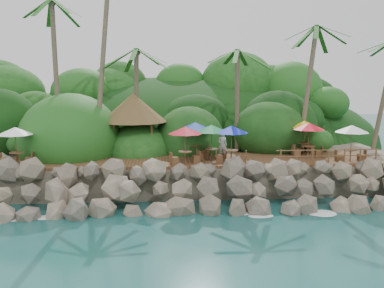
{
  "coord_description": "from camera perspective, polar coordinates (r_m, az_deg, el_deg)",
  "views": [
    {
      "loc": [
        -2.18,
        -23.88,
        8.02
      ],
      "look_at": [
        0.0,
        6.0,
        3.4
      ],
      "focal_mm": 39.9,
      "sensor_mm": 36.0,
      "label": 1
    }
  ],
  "objects": [
    {
      "name": "jungle_foliage",
      "position": [
        39.76,
        -0.94,
        -2.87
      ],
      "size": [
        44.0,
        16.0,
        12.0
      ],
      "primitive_type": null,
      "color": "#143811",
      "rests_on": "ground"
    },
    {
      "name": "terrace",
      "position": [
        30.52,
        0.0,
        -2.23
      ],
      "size": [
        26.0,
        5.0,
        0.2
      ],
      "primitive_type": "cube",
      "color": "brown",
      "rests_on": "land_base"
    },
    {
      "name": "dining_clusters",
      "position": [
        30.01,
        1.91,
        1.85
      ],
      "size": [
        25.08,
        5.54,
        2.54
      ],
      "color": "brown",
      "rests_on": "terrace"
    },
    {
      "name": "palms",
      "position": [
        33.24,
        1.95,
        15.91
      ],
      "size": [
        31.26,
        6.96,
        15.19
      ],
      "color": "brown",
      "rests_on": "ground"
    },
    {
      "name": "railing",
      "position": [
        30.18,
        17.81,
        -1.41
      ],
      "size": [
        7.2,
        0.1,
        1.0
      ],
      "color": "brown",
      "rests_on": "terrace"
    },
    {
      "name": "ground",
      "position": [
        25.29,
        1.0,
        -9.73
      ],
      "size": [
        140.0,
        140.0,
        0.0
      ],
      "primitive_type": "plane",
      "color": "#19514F",
      "rests_on": "ground"
    },
    {
      "name": "foam_line",
      "position": [
        25.56,
        0.94,
        -9.45
      ],
      "size": [
        25.2,
        0.8,
        0.06
      ],
      "color": "white",
      "rests_on": "ground"
    },
    {
      "name": "jungle_hill",
      "position": [
        48.11,
        -1.52,
        -0.83
      ],
      "size": [
        44.8,
        28.0,
        15.4
      ],
      "primitive_type": "ellipsoid",
      "color": "#143811",
      "rests_on": "ground"
    },
    {
      "name": "seawall",
      "position": [
        26.87,
        0.62,
        -6.05
      ],
      "size": [
        29.0,
        4.0,
        2.3
      ],
      "primitive_type": null,
      "color": "gray",
      "rests_on": "ground"
    },
    {
      "name": "waiter",
      "position": [
        31.08,
        4.07,
        -0.1
      ],
      "size": [
        0.72,
        0.5,
        1.88
      ],
      "primitive_type": "imported",
      "rotation": [
        0.0,
        0.0,
        3.07
      ],
      "color": "silver",
      "rests_on": "terrace"
    },
    {
      "name": "land_base",
      "position": [
        40.55,
        -1.03,
        -1.13
      ],
      "size": [
        32.0,
        25.2,
        2.1
      ],
      "primitive_type": "cube",
      "color": "gray",
      "rests_on": "ground"
    },
    {
      "name": "palapa",
      "position": [
        33.21,
        -7.85,
        4.83
      ],
      "size": [
        5.19,
        5.19,
        4.6
      ],
      "color": "brown",
      "rests_on": "ground"
    }
  ]
}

